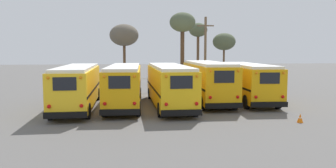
# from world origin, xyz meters

# --- Properties ---
(ground_plane) EXTENTS (160.00, 160.00, 0.00)m
(ground_plane) POSITION_xyz_m (0.00, 0.00, 0.00)
(ground_plane) COLOR #5B5956
(school_bus_0) EXTENTS (2.71, 10.78, 3.09)m
(school_bus_0) POSITION_xyz_m (-6.71, -0.87, 1.68)
(school_bus_0) COLOR yellow
(school_bus_0) RESTS_ON ground
(school_bus_1) EXTENTS (2.79, 10.68, 3.09)m
(school_bus_1) POSITION_xyz_m (-3.36, -0.30, 1.68)
(school_bus_1) COLOR #E5A00C
(school_bus_1) RESTS_ON ground
(school_bus_2) EXTENTS (2.75, 10.91, 3.11)m
(school_bus_2) POSITION_xyz_m (0.00, -0.73, 1.69)
(school_bus_2) COLOR yellow
(school_bus_2) RESTS_ON ground
(school_bus_3) EXTENTS (2.71, 10.18, 3.28)m
(school_bus_3) POSITION_xyz_m (3.36, 0.96, 1.78)
(school_bus_3) COLOR #E5A00C
(school_bus_3) RESTS_ON ground
(school_bus_4) EXTENTS (2.99, 10.29, 3.11)m
(school_bus_4) POSITION_xyz_m (6.71, 1.09, 1.70)
(school_bus_4) COLOR #E5A00C
(school_bus_4) RESTS_ON ground
(utility_pole) EXTENTS (1.80, 0.26, 7.81)m
(utility_pole) POSITION_xyz_m (5.15, 9.74, 4.09)
(utility_pole) COLOR brown
(utility_pole) RESTS_ON ground
(bare_tree_0) EXTENTS (3.01, 3.01, 6.53)m
(bare_tree_0) POSITION_xyz_m (9.44, 17.43, 5.36)
(bare_tree_0) COLOR brown
(bare_tree_0) RESTS_ON ground
(bare_tree_1) EXTENTS (2.40, 2.40, 7.81)m
(bare_tree_1) POSITION_xyz_m (5.91, 17.31, 6.66)
(bare_tree_1) COLOR brown
(bare_tree_1) RESTS_ON ground
(bare_tree_2) EXTENTS (3.49, 3.49, 7.39)m
(bare_tree_2) POSITION_xyz_m (-3.63, 15.09, 6.02)
(bare_tree_2) COLOR brown
(bare_tree_2) RESTS_ON ground
(bare_tree_3) EXTENTS (2.72, 2.72, 8.21)m
(bare_tree_3) POSITION_xyz_m (2.59, 9.37, 6.91)
(bare_tree_3) COLOR #473323
(bare_tree_3) RESTS_ON ground
(fence_line) EXTENTS (21.48, 0.06, 1.42)m
(fence_line) POSITION_xyz_m (-0.00, 7.66, 0.98)
(fence_line) COLOR #939399
(fence_line) RESTS_ON ground
(traffic_cone) EXTENTS (0.36, 0.36, 0.51)m
(traffic_cone) POSITION_xyz_m (6.96, -7.24, 0.26)
(traffic_cone) COLOR orange
(traffic_cone) RESTS_ON ground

